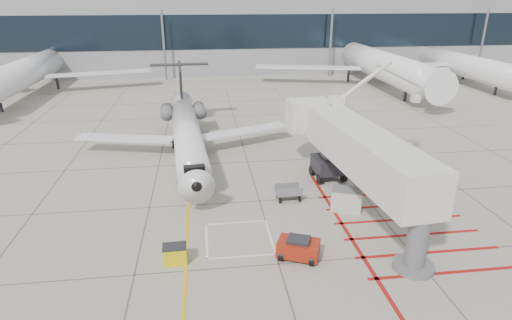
{
  "coord_description": "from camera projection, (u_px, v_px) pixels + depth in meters",
  "views": [
    {
      "loc": [
        -3.9,
        -24.14,
        14.27
      ],
      "look_at": [
        0.0,
        6.0,
        2.5
      ],
      "focal_mm": 30.0,
      "sensor_mm": 36.0,
      "label": 1
    }
  ],
  "objects": [
    {
      "name": "cone_nose",
      "position": [
        202.0,
        184.0,
        33.89
      ],
      "size": [
        0.34,
        0.34,
        0.47
      ],
      "primitive_type": "cone",
      "color": "#DE5B0B",
      "rests_on": "ground_plane"
    },
    {
      "name": "ground_plane",
      "position": [
        268.0,
        228.0,
        27.95
      ],
      "size": [
        260.0,
        260.0,
        0.0
      ],
      "primitive_type": "plane",
      "color": "gray",
      "rests_on": "ground"
    },
    {
      "name": "terminal_glass_band",
      "position": [
        275.0,
        32.0,
        77.99
      ],
      "size": [
        180.0,
        0.1,
        6.0
      ],
      "primitive_type": "cube",
      "color": "black",
      "rests_on": "ground_plane"
    },
    {
      "name": "ground_power_unit",
      "position": [
        347.0,
        200.0,
        30.03
      ],
      "size": [
        2.36,
        1.89,
        1.63
      ],
      "primitive_type": null,
      "rotation": [
        0.0,
        0.0,
        -0.38
      ],
      "color": "beige",
      "rests_on": "ground_plane"
    },
    {
      "name": "spill_bin",
      "position": [
        175.0,
        254.0,
        24.18
      ],
      "size": [
        1.33,
        0.91,
        1.13
      ],
      "primitive_type": null,
      "rotation": [
        0.0,
        0.0,
        0.03
      ],
      "color": "#CBC00B",
      "rests_on": "ground_plane"
    },
    {
      "name": "jet_bridge",
      "position": [
        365.0,
        161.0,
        28.55
      ],
      "size": [
        11.05,
        20.38,
        7.84
      ],
      "primitive_type": null,
      "rotation": [
        0.0,
        0.0,
        0.09
      ],
      "color": "silver",
      "rests_on": "ground_plane"
    },
    {
      "name": "cone_side",
      "position": [
        286.0,
        189.0,
        33.11
      ],
      "size": [
        0.34,
        0.34,
        0.47
      ],
      "primitive_type": "cone",
      "color": "#DD3F0B",
      "rests_on": "ground_plane"
    },
    {
      "name": "bg_aircraft_d",
      "position": [
        460.0,
        49.0,
        73.34
      ],
      "size": [
        33.09,
        36.77,
        11.03
      ],
      "primitive_type": null,
      "color": "silver",
      "rests_on": "ground_plane"
    },
    {
      "name": "baggage_cart",
      "position": [
        288.0,
        192.0,
        31.65
      ],
      "size": [
        1.93,
        1.26,
        1.19
      ],
      "primitive_type": null,
      "rotation": [
        0.0,
        0.0,
        0.04
      ],
      "color": "slate",
      "rests_on": "ground_plane"
    },
    {
      "name": "regional_jet",
      "position": [
        188.0,
        126.0,
        37.25
      ],
      "size": [
        23.51,
        28.7,
        7.12
      ],
      "primitive_type": null,
      "rotation": [
        0.0,
        0.0,
        0.07
      ],
      "color": "silver",
      "rests_on": "ground_plane"
    },
    {
      "name": "bg_aircraft_b",
      "position": [
        27.0,
        53.0,
        64.73
      ],
      "size": [
        36.17,
        40.19,
        12.06
      ],
      "primitive_type": null,
      "color": "silver",
      "rests_on": "ground_plane"
    },
    {
      "name": "pushback_tug",
      "position": [
        298.0,
        247.0,
        24.61
      ],
      "size": [
        2.74,
        2.27,
        1.37
      ],
      "primitive_type": null,
      "rotation": [
        0.0,
        0.0,
        -0.4
      ],
      "color": "maroon",
      "rests_on": "ground_plane"
    },
    {
      "name": "bg_aircraft_c",
      "position": [
        374.0,
        44.0,
        71.12
      ],
      "size": [
        39.25,
        43.61,
        13.08
      ],
      "primitive_type": null,
      "color": "silver",
      "rests_on": "ground_plane"
    },
    {
      "name": "terminal_building",
      "position": [
        264.0,
        31.0,
        91.35
      ],
      "size": [
        180.0,
        28.0,
        14.0
      ],
      "primitive_type": "cube",
      "color": "gray",
      "rests_on": "ground_plane"
    }
  ]
}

